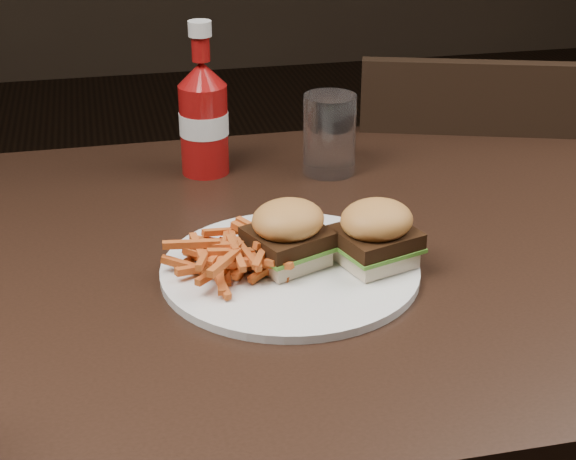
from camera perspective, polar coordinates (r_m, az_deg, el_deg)
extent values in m
cube|color=black|center=(1.05, -1.79, -2.24)|extent=(1.20, 0.80, 0.04)
cube|color=black|center=(1.75, 10.79, -1.73)|extent=(0.51, 0.51, 0.04)
cylinder|color=white|center=(0.99, 0.13, -2.59)|extent=(0.29, 0.29, 0.01)
cube|color=beige|center=(0.99, 0.00, -1.63)|extent=(0.09, 0.09, 0.02)
cube|color=beige|center=(0.99, 5.64, -1.62)|extent=(0.09, 0.09, 0.02)
cylinder|color=maroon|center=(1.25, -5.43, 6.32)|extent=(0.09, 0.09, 0.14)
cylinder|color=white|center=(1.25, 2.69, 6.14)|extent=(0.08, 0.08, 0.12)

